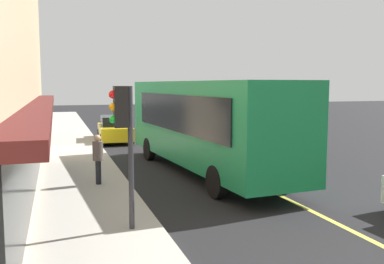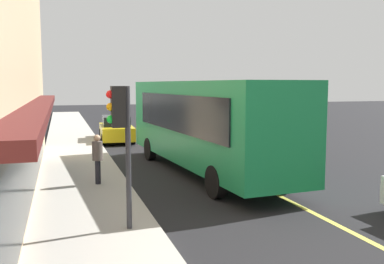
% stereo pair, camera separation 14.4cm
% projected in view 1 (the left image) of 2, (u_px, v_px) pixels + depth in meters
% --- Properties ---
extents(ground, '(120.00, 120.00, 0.00)m').
position_uv_depth(ground, '(262.00, 187.00, 14.30)').
color(ground, black).
extents(sidewalk, '(80.00, 2.92, 0.15)m').
position_uv_depth(sidewalk, '(87.00, 198.00, 12.58)').
color(sidewalk, '#B2ADA3').
rests_on(sidewalk, ground).
extents(lane_centre_stripe, '(36.00, 0.16, 0.01)m').
position_uv_depth(lane_centre_stripe, '(262.00, 186.00, 14.30)').
color(lane_centre_stripe, '#D8D14C').
rests_on(lane_centre_stripe, ground).
extents(bus, '(11.29, 3.36, 3.50)m').
position_uv_depth(bus, '(204.00, 121.00, 16.31)').
color(bus, '#197F47').
rests_on(bus, ground).
extents(traffic_light, '(0.30, 0.52, 3.20)m').
position_uv_depth(traffic_light, '(123.00, 124.00, 9.39)').
color(traffic_light, '#2D2D33').
rests_on(traffic_light, sidewalk).
extents(car_yellow, '(4.38, 2.03, 1.52)m').
position_uv_depth(car_yellow, '(115.00, 129.00, 25.41)').
color(car_yellow, yellow).
rests_on(car_yellow, ground).
extents(pedestrian_mid_block, '(0.34, 0.34, 1.62)m').
position_uv_depth(pedestrian_mid_block, '(98.00, 155.00, 13.90)').
color(pedestrian_mid_block, black).
rests_on(pedestrian_mid_block, sidewalk).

